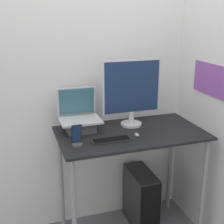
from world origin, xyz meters
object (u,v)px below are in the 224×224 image
mouse (137,135)px  cell_phone (77,139)px  keyboard (111,140)px  monitor (132,92)px  computer_tower (141,199)px  laptop (80,121)px

mouse → cell_phone: (-0.47, -0.03, 0.04)m
keyboard → monitor: bearing=46.1°
mouse → computer_tower: size_ratio=0.10×
laptop → monitor: bearing=-0.8°
cell_phone → mouse: bearing=3.6°
mouse → cell_phone: 0.47m
cell_phone → computer_tower: bearing=21.9°
keyboard → cell_phone: size_ratio=1.87×
laptop → keyboard: 0.34m
laptop → keyboard: bearing=-59.1°
cell_phone → laptop: bearing=73.0°
keyboard → computer_tower: keyboard is taller
laptop → computer_tower: (0.53, -0.03, -0.80)m
monitor → keyboard: size_ratio=1.84×
mouse → keyboard: bearing=-172.4°
keyboard → mouse: (0.21, 0.03, 0.00)m
laptop → mouse: 0.46m
keyboard → cell_phone: cell_phone is taller
computer_tower → cell_phone: bearing=-158.1°
laptop → cell_phone: size_ratio=2.10×
cell_phone → keyboard: bearing=0.2°
mouse → cell_phone: cell_phone is taller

